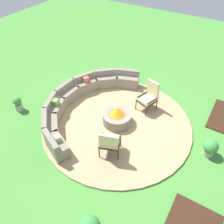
{
  "coord_description": "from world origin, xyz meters",
  "views": [
    {
      "loc": [
        -4.84,
        -2.75,
        5.58
      ],
      "look_at": [
        0.0,
        0.2,
        0.45
      ],
      "focal_mm": 36.11,
      "sensor_mm": 36.0,
      "label": 1
    }
  ],
  "objects_px": {
    "potted_plant_2": "(210,147)",
    "lounge_chair_front_left": "(110,142)",
    "lounge_chair_front_right": "(149,96)",
    "curved_stone_bench": "(81,100)",
    "potted_plant_0": "(18,104)",
    "fire_pit": "(117,117)"
  },
  "relations": [
    {
      "from": "curved_stone_bench",
      "to": "potted_plant_2",
      "type": "bearing_deg",
      "value": -87.03
    },
    {
      "from": "fire_pit",
      "to": "lounge_chair_front_right",
      "type": "distance_m",
      "value": 1.42
    },
    {
      "from": "lounge_chair_front_right",
      "to": "potted_plant_0",
      "type": "height_order",
      "value": "lounge_chair_front_right"
    },
    {
      "from": "potted_plant_0",
      "to": "lounge_chair_front_left",
      "type": "bearing_deg",
      "value": -90.23
    },
    {
      "from": "potted_plant_2",
      "to": "lounge_chair_front_left",
      "type": "bearing_deg",
      "value": 121.76
    },
    {
      "from": "lounge_chair_front_left",
      "to": "potted_plant_0",
      "type": "xyz_separation_m",
      "value": [
        0.02,
        3.96,
        -0.3
      ]
    },
    {
      "from": "lounge_chair_front_right",
      "to": "potted_plant_2",
      "type": "bearing_deg",
      "value": 176.95
    },
    {
      "from": "fire_pit",
      "to": "potted_plant_0",
      "type": "height_order",
      "value": "fire_pit"
    },
    {
      "from": "curved_stone_bench",
      "to": "fire_pit",
      "type": "bearing_deg",
      "value": -92.14
    },
    {
      "from": "lounge_chair_front_left",
      "to": "fire_pit",
      "type": "bearing_deg",
      "value": 90.29
    },
    {
      "from": "fire_pit",
      "to": "potted_plant_2",
      "type": "relative_size",
      "value": 1.64
    },
    {
      "from": "curved_stone_bench",
      "to": "lounge_chair_front_left",
      "type": "distance_m",
      "value": 2.48
    },
    {
      "from": "potted_plant_2",
      "to": "lounge_chair_front_right",
      "type": "bearing_deg",
      "value": 68.8
    },
    {
      "from": "fire_pit",
      "to": "lounge_chair_front_right",
      "type": "bearing_deg",
      "value": -25.44
    },
    {
      "from": "curved_stone_bench",
      "to": "potted_plant_2",
      "type": "distance_m",
      "value": 4.63
    },
    {
      "from": "lounge_chair_front_right",
      "to": "potted_plant_2",
      "type": "xyz_separation_m",
      "value": [
        -0.95,
        -2.44,
        -0.31
      ]
    },
    {
      "from": "curved_stone_bench",
      "to": "lounge_chair_front_right",
      "type": "xyz_separation_m",
      "value": [
        1.19,
        -2.18,
        0.28
      ]
    },
    {
      "from": "lounge_chair_front_right",
      "to": "lounge_chair_front_left",
      "type": "bearing_deg",
      "value": 105.92
    },
    {
      "from": "curved_stone_bench",
      "to": "lounge_chair_front_left",
      "type": "height_order",
      "value": "lounge_chair_front_left"
    },
    {
      "from": "lounge_chair_front_left",
      "to": "potted_plant_0",
      "type": "bearing_deg",
      "value": 158.88
    },
    {
      "from": "potted_plant_2",
      "to": "curved_stone_bench",
      "type": "bearing_deg",
      "value": 92.97
    },
    {
      "from": "potted_plant_2",
      "to": "potted_plant_0",
      "type": "bearing_deg",
      "value": 103.49
    }
  ]
}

